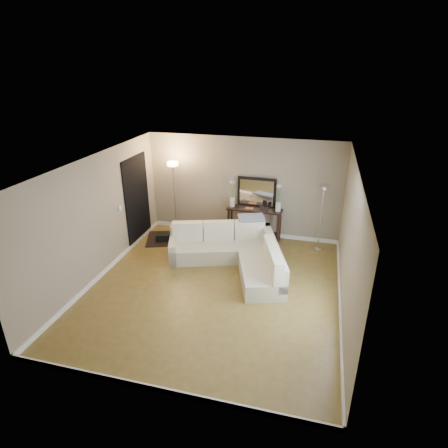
% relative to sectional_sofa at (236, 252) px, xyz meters
% --- Properties ---
extents(floor, '(5.00, 5.50, 0.01)m').
position_rel_sectional_sofa_xyz_m(floor, '(-0.20, -1.06, -0.32)').
color(floor, brown).
rests_on(floor, ground).
extents(ceiling, '(5.00, 5.50, 0.01)m').
position_rel_sectional_sofa_xyz_m(ceiling, '(-0.20, -1.06, 2.29)').
color(ceiling, white).
rests_on(ceiling, ground).
extents(wall_back, '(5.00, 0.02, 2.60)m').
position_rel_sectional_sofa_xyz_m(wall_back, '(-0.20, 1.70, 0.99)').
color(wall_back, gray).
rests_on(wall_back, ground).
extents(wall_front, '(5.00, 0.02, 2.60)m').
position_rel_sectional_sofa_xyz_m(wall_front, '(-0.20, -3.82, 0.99)').
color(wall_front, gray).
rests_on(wall_front, ground).
extents(wall_left, '(0.02, 5.50, 2.60)m').
position_rel_sectional_sofa_xyz_m(wall_left, '(-2.71, -1.06, 0.99)').
color(wall_left, gray).
rests_on(wall_left, ground).
extents(wall_right, '(0.02, 5.50, 2.60)m').
position_rel_sectional_sofa_xyz_m(wall_right, '(2.31, -1.06, 0.99)').
color(wall_right, gray).
rests_on(wall_right, ground).
extents(baseboard_back, '(5.00, 0.03, 0.10)m').
position_rel_sectional_sofa_xyz_m(baseboard_back, '(-0.20, 1.68, -0.26)').
color(baseboard_back, white).
rests_on(baseboard_back, ground).
extents(baseboard_front, '(5.00, 0.03, 0.10)m').
position_rel_sectional_sofa_xyz_m(baseboard_front, '(-0.20, -3.79, -0.26)').
color(baseboard_front, white).
rests_on(baseboard_front, ground).
extents(baseboard_left, '(0.03, 5.50, 0.10)m').
position_rel_sectional_sofa_xyz_m(baseboard_left, '(-2.69, -1.06, -0.26)').
color(baseboard_left, white).
rests_on(baseboard_left, ground).
extents(baseboard_right, '(0.03, 5.50, 0.10)m').
position_rel_sectional_sofa_xyz_m(baseboard_right, '(2.28, -1.06, -0.26)').
color(baseboard_right, white).
rests_on(baseboard_right, ground).
extents(doorway, '(0.02, 1.20, 2.20)m').
position_rel_sectional_sofa_xyz_m(doorway, '(-2.68, 0.64, 0.79)').
color(doorway, black).
rests_on(doorway, ground).
extents(switch_plate, '(0.02, 0.08, 0.12)m').
position_rel_sectional_sofa_xyz_m(switch_plate, '(-2.68, -0.21, 0.89)').
color(switch_plate, white).
rests_on(switch_plate, ground).
extents(sectional_sofa, '(2.98, 2.43, 0.84)m').
position_rel_sectional_sofa_xyz_m(sectional_sofa, '(0.00, 0.00, 0.00)').
color(sectional_sofa, beige).
rests_on(sectional_sofa, floor).
extents(throw_blanket, '(0.69, 0.54, 0.08)m').
position_rel_sectional_sofa_xyz_m(throw_blanket, '(0.21, 0.70, 0.60)').
color(throw_blanket, gray).
rests_on(throw_blanket, sectional_sofa).
extents(console_table, '(1.41, 0.42, 0.86)m').
position_rel_sectional_sofa_xyz_m(console_table, '(0.08, 1.41, 0.17)').
color(console_table, black).
rests_on(console_table, floor).
extents(leaning_mirror, '(0.99, 0.08, 0.77)m').
position_rel_sectional_sofa_xyz_m(leaning_mirror, '(0.17, 1.59, 0.92)').
color(leaning_mirror, black).
rests_on(leaning_mirror, console_table).
extents(table_decor, '(0.59, 0.13, 0.14)m').
position_rel_sectional_sofa_xyz_m(table_decor, '(0.16, 1.37, 0.56)').
color(table_decor, '#C65A23').
rests_on(table_decor, console_table).
extents(flower_vase_left, '(0.16, 0.13, 0.74)m').
position_rel_sectional_sofa_xyz_m(flower_vase_left, '(-0.43, 1.43, 0.84)').
color(flower_vase_left, silver).
rests_on(flower_vase_left, console_table).
extents(flower_vase_right, '(0.16, 0.13, 0.74)m').
position_rel_sectional_sofa_xyz_m(flower_vase_right, '(0.75, 1.40, 0.84)').
color(flower_vase_right, silver).
rests_on(flower_vase_right, console_table).
extents(floor_lamp_lit, '(0.35, 0.35, 1.95)m').
position_rel_sectional_sofa_xyz_m(floor_lamp_lit, '(-1.94, 1.28, 1.07)').
color(floor_lamp_lit, silver).
rests_on(floor_lamp_lit, floor).
extents(floor_lamp_unlit, '(0.29, 0.29, 1.66)m').
position_rel_sectional_sofa_xyz_m(floor_lamp_unlit, '(1.80, 1.23, 0.86)').
color(floor_lamp_unlit, silver).
rests_on(floor_lamp_unlit, floor).
extents(charcoal_rug, '(1.51, 1.31, 0.02)m').
position_rel_sectional_sofa_xyz_m(charcoal_rug, '(-1.93, 0.90, -0.30)').
color(charcoal_rug, black).
rests_on(charcoal_rug, floor).
extents(black_bag, '(0.42, 0.36, 0.23)m').
position_rel_sectional_sofa_xyz_m(black_bag, '(-2.08, 0.73, -0.23)').
color(black_bag, black).
rests_on(black_bag, charcoal_rug).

